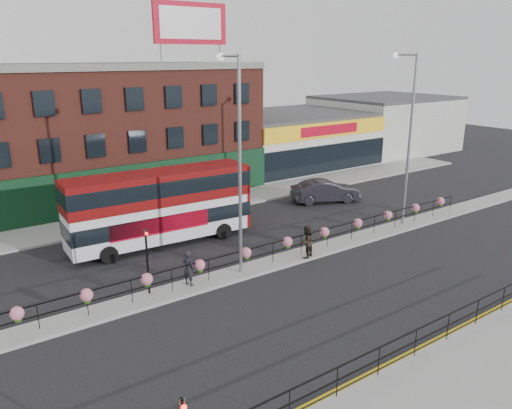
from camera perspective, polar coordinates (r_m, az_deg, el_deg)
ground at (r=27.92m, az=3.58°, el=-6.37°), size 120.00×120.00×0.00m
south_pavement at (r=21.06m, az=25.32°, el=-16.12°), size 60.00×4.00×0.15m
north_pavement at (r=37.42m, az=-7.97°, el=-0.32°), size 60.00×4.00×0.15m
median at (r=27.89m, az=3.58°, el=-6.23°), size 60.00×1.60×0.15m
yellow_line_inner at (r=22.06m, az=20.02°, el=-14.10°), size 60.00×0.10×0.01m
yellow_line_outer at (r=21.98m, az=20.41°, el=-14.27°), size 60.00×0.10×0.01m
brick_building at (r=42.12m, az=-18.23°, el=7.96°), size 25.00×12.21×10.30m
supermarket at (r=51.89m, az=3.70°, el=7.50°), size 15.00×12.25×5.30m
warehouse_east at (r=62.13m, az=14.45°, el=9.00°), size 14.50×12.00×6.30m
billboard at (r=39.68m, az=-7.50°, el=19.83°), size 6.00×0.29×4.40m
median_railing at (r=27.53m, az=3.61°, el=-4.37°), size 30.04×0.56×1.23m
south_railing at (r=19.95m, az=17.83°, el=-14.17°), size 20.04×0.05×1.12m
double_decker_bus at (r=29.92m, az=-10.86°, el=0.49°), size 11.10×3.17×4.44m
car at (r=38.86m, az=7.94°, el=1.53°), size 5.55×6.53×1.72m
pedestrian_a at (r=24.57m, az=-7.73°, el=-7.20°), size 0.94×0.87×1.77m
pedestrian_b at (r=27.66m, az=5.75°, el=-4.27°), size 1.31×1.23×1.84m
lamp_column_west at (r=24.40m, az=-2.23°, el=6.47°), size 0.39×1.91×10.88m
lamp_column_east at (r=33.40m, az=16.91°, el=8.61°), size 0.39×1.92×10.94m
traffic_light_median at (r=23.50m, az=-12.41°, el=-4.81°), size 0.15×0.28×3.65m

